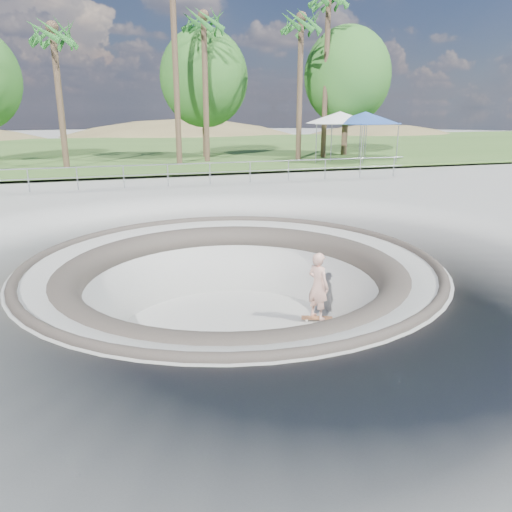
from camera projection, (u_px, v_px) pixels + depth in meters
name	position (u px, v px, depth m)	size (l,w,h in m)	color
ground	(232.00, 262.00, 12.42)	(180.00, 180.00, 0.00)	#A1A29D
skate_bowl	(233.00, 329.00, 12.94)	(14.00, 14.00, 4.10)	#A1A29D
grass_strip	(135.00, 149.00, 43.52)	(180.00, 36.00, 0.12)	#3D6227
distant_hills	(155.00, 190.00, 67.88)	(103.20, 45.00, 28.60)	brown
safety_railing	(168.00, 175.00, 23.22)	(25.00, 0.06, 1.03)	gray
skateboard	(317.00, 318.00, 13.62)	(0.87, 0.53, 0.09)	#955D3B
skater	(318.00, 286.00, 13.35)	(0.67, 0.44, 1.85)	#D8A08C
canopy_white	(340.00, 118.00, 32.53)	(5.77, 5.77, 3.19)	gray
canopy_blue	(365.00, 118.00, 31.81)	(6.16, 6.16, 3.18)	gray
palm_b	(53.00, 36.00, 27.62)	(2.60, 2.60, 8.59)	brown
palm_d	(204.00, 25.00, 30.76)	(2.60, 2.60, 9.76)	brown
palm_e	(301.00, 26.00, 31.99)	(2.60, 2.60, 9.88)	brown
palm_f	(329.00, 4.00, 32.87)	(2.60, 2.60, 11.59)	brown
bushy_tree_mid	(204.00, 78.00, 34.63)	(6.13, 5.57, 8.84)	brown
bushy_tree_right	(347.00, 76.00, 36.16)	(6.38, 5.80, 9.20)	brown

